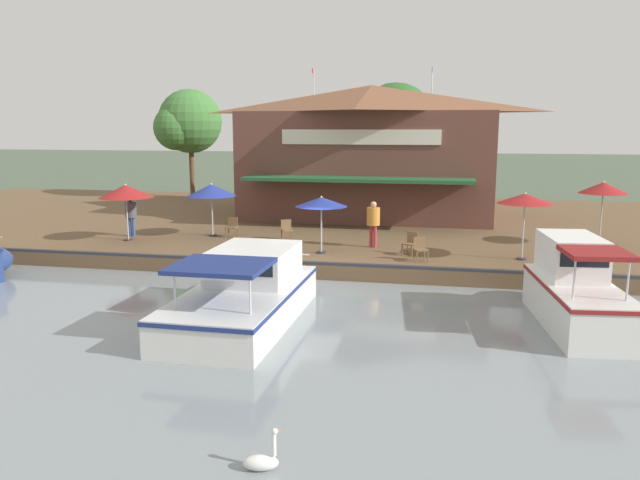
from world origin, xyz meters
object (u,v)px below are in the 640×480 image
Objects in this scene: patio_umbrella_far_corner at (604,188)px; waterfront_restaurant at (371,150)px; patio_umbrella_by_entrance at (525,199)px; mooring_post at (549,260)px; person_mid_patio at (373,218)px; motorboat_mid_row at (571,289)px; patio_umbrella_mid_patio_left at (126,191)px; swan at (262,461)px; cafe_chair_under_first_umbrella at (232,226)px; person_near_entrance at (131,212)px; patio_umbrella_back_row at (211,190)px; motorboat_nearest_quay at (251,291)px; cafe_chair_mid_patio at (411,242)px; tree_upstream_bank at (392,126)px; cafe_chair_back_row_seat at (420,248)px; tree_behind_restaurant at (187,123)px; patio_umbrella_near_quay_edge at (321,202)px; cafe_chair_far_corner_seat at (287,229)px.

waterfront_restaurant is at bearing -126.32° from patio_umbrella_far_corner.
mooring_post is (2.04, 0.62, -1.75)m from patio_umbrella_by_entrance.
person_mid_patio reaches higher than motorboat_mid_row.
patio_umbrella_mid_patio_left is 3.44× the size of swan.
cafe_chair_under_first_umbrella is 4.44m from person_near_entrance.
patio_umbrella_back_row is 0.31× the size of motorboat_nearest_quay.
waterfront_restaurant reaches higher than motorboat_nearest_quay.
waterfront_restaurant is at bearing 134.59° from person_near_entrance.
person_mid_patio reaches higher than cafe_chair_mid_patio.
patio_umbrella_back_row is 0.32× the size of tree_upstream_bank.
cafe_chair_back_row_seat is at bearing -74.39° from patio_umbrella_by_entrance.
person_near_entrance is 1.96× the size of mooring_post.
tree_upstream_bank is (-19.75, 2.10, 4.56)m from motorboat_nearest_quay.
patio_umbrella_far_corner is 1.42× the size of person_mid_patio.
cafe_chair_under_first_umbrella is 16.79m from tree_behind_restaurant.
person_near_entrance is at bearing -101.98° from cafe_chair_back_row_seat.
patio_umbrella_near_quay_edge reaches higher than swan.
patio_umbrella_mid_patio_left reaches higher than cafe_chair_back_row_seat.
tree_behind_restaurant is at bearing -165.65° from patio_umbrella_mid_patio_left.
cafe_chair_mid_patio is 7.19m from motorboat_mid_row.
motorboat_nearest_quay is (6.72, -8.01, -2.02)m from patio_umbrella_by_entrance.
patio_umbrella_near_quay_edge is 0.29× the size of motorboat_nearest_quay.
cafe_chair_under_first_umbrella is at bearing 98.91° from person_near_entrance.
patio_umbrella_near_quay_edge is at bearing 38.92° from cafe_chair_far_corner_seat.
person_near_entrance is 15.68m from tree_behind_restaurant.
patio_umbrella_near_quay_edge is 6.68m from motorboat_nearest_quay.
motorboat_mid_row is (6.69, 6.23, -0.80)m from person_mid_patio.
patio_umbrella_far_corner is 1.13× the size of patio_umbrella_back_row.
patio_umbrella_mid_patio_left is at bearing -86.80° from person_mid_patio.
motorboat_mid_row is 10.89m from swan.
cafe_chair_mid_patio is (3.32, -7.30, -1.85)m from patio_umbrella_far_corner.
waterfront_restaurant is 15.18m from mooring_post.
patio_umbrella_far_corner is 13.59m from tree_upstream_bank.
motorboat_nearest_quay reaches higher than cafe_chair_mid_patio.
person_mid_patio is at bearing -179.43° from swan.
patio_umbrella_far_corner is at bearing 103.35° from person_mid_patio.
patio_umbrella_by_entrance is 0.33× the size of motorboat_nearest_quay.
person_mid_patio is 1.06× the size of person_near_entrance.
cafe_chair_back_row_seat is at bearing 15.42° from waterfront_restaurant.
cafe_chair_mid_patio is 0.11× the size of motorboat_nearest_quay.
tree_behind_restaurant reaches higher than patio_umbrella_far_corner.
swan is at bearing -25.75° from mooring_post.
cafe_chair_under_first_umbrella is at bearing -112.17° from cafe_chair_back_row_seat.
swan is at bearing 33.73° from person_near_entrance.
person_near_entrance is (-0.41, -10.61, -0.08)m from person_mid_patio.
patio_umbrella_by_entrance reaches higher than patio_umbrella_back_row.
waterfront_restaurant is 11.27m from patio_umbrella_near_quay_edge.
tree_upstream_bank reaches higher than motorboat_nearest_quay.
cafe_chair_back_row_seat is 0.97× the size of mooring_post.
patio_umbrella_by_entrance reaches higher than swan.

